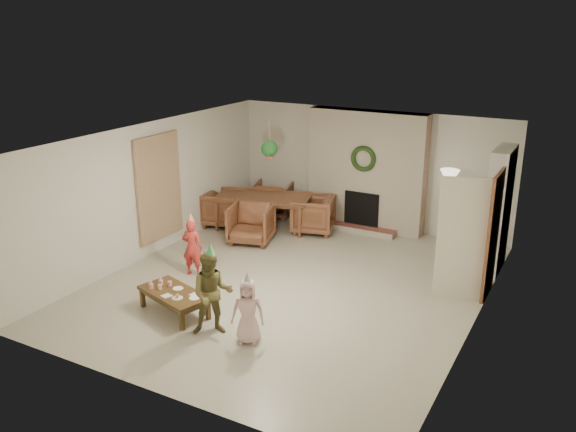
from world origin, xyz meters
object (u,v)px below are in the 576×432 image
Objects in this scene: dining_chair_right at (313,214)px; child_plaid at (212,293)px; child_pink at (248,311)px; dining_chair_far at (273,199)px; dining_chair_near at (251,224)px; child_red at (192,248)px; coffee_table_top at (174,293)px; dining_chair_left at (224,208)px; dining_table at (263,212)px.

child_plaid is at bearing -7.46° from dining_chair_right.
dining_chair_far is at bearing 94.06° from child_pink.
child_plaid reaches higher than dining_chair_near.
dining_chair_right is 4.62m from child_pink.
child_red is at bearing -31.71° from dining_chair_right.
dining_chair_right is at bearing 103.46° from coffee_table_top.
dining_chair_far is 1.00× the size of dining_chair_right.
dining_chair_near and dining_chair_right have the same top height.
dining_chair_left is (-1.07, 0.61, 0.00)m from dining_chair_near.
child_plaid is (1.50, -1.51, 0.11)m from child_red.
dining_chair_left is (-0.84, -0.23, 0.04)m from dining_table.
dining_chair_right is 0.73× the size of coffee_table_top.
child_red is (-0.87, -2.97, 0.12)m from dining_chair_right.
dining_chair_near is 0.90× the size of child_pink.
dining_chair_left is at bearing -90.00° from dining_chair_right.
dining_table is at bearing -90.00° from dining_chair_right.
dining_chair_left is at bearing 88.76° from child_plaid.
dining_chair_near is 1.23m from dining_chair_left.
dining_chair_right is (0.82, 1.13, 0.00)m from dining_chair_near.
dining_chair_far reaches higher than dining_table.
child_plaid is at bearing -82.10° from dining_chair_near.
dining_chair_far is 5.39m from child_plaid.
dining_chair_left is 5.00m from child_pink.
child_plaid reaches higher than child_pink.
child_red is 1.08× the size of child_pink.
child_pink reaches higher than dining_chair_left.
coffee_table_top is 1.46m from child_pink.
dining_chair_right is at bearing 82.76° from child_pink.
dining_chair_left is at bearing 135.00° from dining_chair_near.
dining_chair_near is 0.84× the size of child_red.
dining_table is at bearing 90.00° from dining_chair_near.
child_plaid reaches higher than dining_table.
child_pink is at bearing -0.38° from dining_chair_right.
dining_chair_far reaches higher than coffee_table_top.
dining_chair_left is at bearing 180.00° from dining_table.
dining_table is 1.72× the size of coffee_table_top.
coffee_table_top is 1.45m from child_red.
dining_table is at bearing -90.00° from dining_chair_left.
child_plaid is (1.45, -3.35, 0.23)m from dining_chair_near.
dining_chair_far is at bearing -45.00° from dining_chair_left.
coffee_table_top is 1.23× the size of child_pink.
child_red is at bearing -107.00° from dining_chair_near.
dining_table is at bearing 96.06° from child_pink.
dining_table is 1.96× the size of child_red.
child_pink is at bearing -77.08° from dining_table.
coffee_table_top is at bearing -95.02° from dining_chair_near.
child_red reaches higher than dining_chair_near.
child_red reaches higher than dining_chair_left.
child_plaid is at bearing 160.13° from child_pink.
dining_table is 2.34× the size of dining_chair_left.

